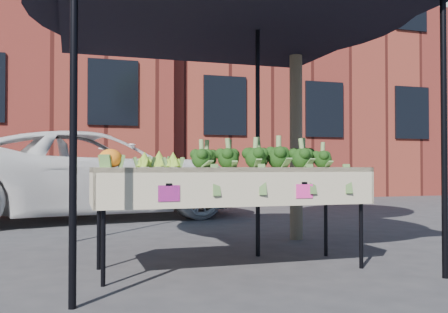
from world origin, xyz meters
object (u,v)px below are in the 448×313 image
at_px(canopy, 223,121).
at_px(vehicle, 93,64).
at_px(table, 231,218).
at_px(street_tree, 296,56).

distance_m(canopy, vehicle, 4.55).
xyz_separation_m(table, street_tree, (1.33, 1.44, 1.84)).
height_order(canopy, street_tree, street_tree).
bearing_deg(table, street_tree, 47.30).
distance_m(canopy, street_tree, 1.75).
bearing_deg(canopy, vehicle, 104.71).
bearing_deg(vehicle, table, -178.88).
xyz_separation_m(table, vehicle, (-1.00, 4.79, 2.27)).
relative_size(table, vehicle, 0.44).
distance_m(table, street_tree, 2.69).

